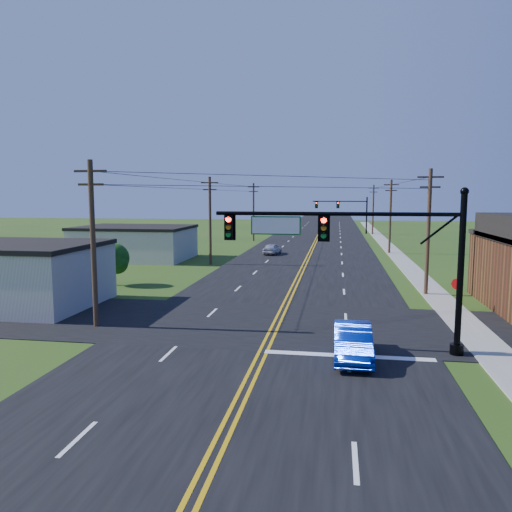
% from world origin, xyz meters
% --- Properties ---
extents(ground, '(260.00, 260.00, 0.00)m').
position_xyz_m(ground, '(0.00, 0.00, 0.00)').
color(ground, '#254313').
rests_on(ground, ground).
extents(road_main, '(16.00, 220.00, 0.04)m').
position_xyz_m(road_main, '(0.00, 50.00, 0.02)').
color(road_main, black).
rests_on(road_main, ground).
extents(road_cross, '(70.00, 10.00, 0.04)m').
position_xyz_m(road_cross, '(0.00, 12.00, 0.02)').
color(road_cross, black).
rests_on(road_cross, ground).
extents(sidewalk, '(2.00, 160.00, 0.08)m').
position_xyz_m(sidewalk, '(10.50, 40.00, 0.04)').
color(sidewalk, gray).
rests_on(sidewalk, ground).
extents(signal_mast_main, '(11.30, 0.60, 7.48)m').
position_xyz_m(signal_mast_main, '(4.34, 8.00, 4.75)').
color(signal_mast_main, black).
rests_on(signal_mast_main, ground).
extents(signal_mast_far, '(10.98, 0.60, 7.48)m').
position_xyz_m(signal_mast_far, '(4.44, 80.00, 4.55)').
color(signal_mast_far, black).
rests_on(signal_mast_far, ground).
extents(cream_bldg_near, '(10.20, 8.20, 4.10)m').
position_xyz_m(cream_bldg_near, '(-17.00, 14.00, 2.06)').
color(cream_bldg_near, beige).
rests_on(cream_bldg_near, ground).
extents(cream_bldg_far, '(12.20, 9.20, 3.70)m').
position_xyz_m(cream_bldg_far, '(-19.00, 38.00, 1.86)').
color(cream_bldg_far, beige).
rests_on(cream_bldg_far, ground).
extents(utility_pole_left_a, '(1.80, 0.28, 9.00)m').
position_xyz_m(utility_pole_left_a, '(-9.50, 10.00, 4.72)').
color(utility_pole_left_a, '#3C2D1B').
rests_on(utility_pole_left_a, ground).
extents(utility_pole_left_b, '(1.80, 0.28, 9.00)m').
position_xyz_m(utility_pole_left_b, '(-9.50, 35.00, 4.72)').
color(utility_pole_left_b, '#3C2D1B').
rests_on(utility_pole_left_b, ground).
extents(utility_pole_left_c, '(1.80, 0.28, 9.00)m').
position_xyz_m(utility_pole_left_c, '(-9.50, 62.00, 4.72)').
color(utility_pole_left_c, '#3C2D1B').
rests_on(utility_pole_left_c, ground).
extents(utility_pole_right_a, '(1.80, 0.28, 9.00)m').
position_xyz_m(utility_pole_right_a, '(9.80, 22.00, 4.72)').
color(utility_pole_right_a, '#3C2D1B').
rests_on(utility_pole_right_a, ground).
extents(utility_pole_right_b, '(1.80, 0.28, 9.00)m').
position_xyz_m(utility_pole_right_b, '(9.80, 48.00, 4.72)').
color(utility_pole_right_b, '#3C2D1B').
rests_on(utility_pole_right_b, ground).
extents(utility_pole_right_c, '(1.80, 0.28, 9.00)m').
position_xyz_m(utility_pole_right_c, '(9.80, 78.00, 4.72)').
color(utility_pole_right_c, '#3C2D1B').
rests_on(utility_pole_right_c, ground).
extents(tree_right_back, '(3.00, 3.00, 4.10)m').
position_xyz_m(tree_right_back, '(16.00, 26.00, 2.60)').
color(tree_right_back, '#3C2D1B').
rests_on(tree_right_back, ground).
extents(tree_left, '(2.40, 2.40, 3.37)m').
position_xyz_m(tree_left, '(-14.00, 22.00, 2.16)').
color(tree_left, '#3C2D1B').
rests_on(tree_left, ground).
extents(blue_car, '(1.64, 4.59, 1.51)m').
position_xyz_m(blue_car, '(4.16, 6.70, 0.75)').
color(blue_car, '#0729AC').
rests_on(blue_car, ground).
extents(distant_car, '(2.17, 4.05, 1.31)m').
position_xyz_m(distant_car, '(-4.28, 44.65, 0.66)').
color(distant_car, silver).
rests_on(distant_car, ground).
extents(stop_sign, '(0.71, 0.28, 2.08)m').
position_xyz_m(stop_sign, '(10.78, 16.98, 1.50)').
color(stop_sign, slate).
rests_on(stop_sign, ground).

